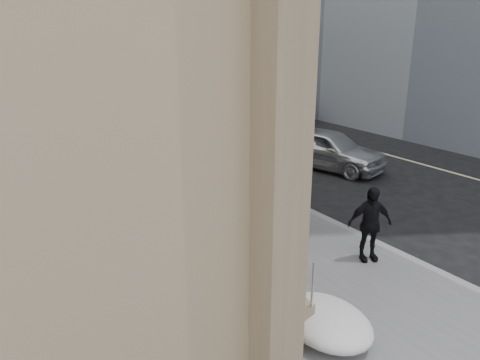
{
  "coord_description": "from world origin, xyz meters",
  "views": [
    {
      "loc": [
        -6.97,
        -7.47,
        5.82
      ],
      "look_at": [
        -0.18,
        2.85,
        1.7
      ],
      "focal_mm": 35.0,
      "sensor_mm": 36.0,
      "label": 1
    }
  ],
  "objects_px": {
    "mounted_horse_left": "(221,195)",
    "pedestrian": "(370,224)",
    "car_silver": "(328,149)",
    "mounted_horse_right": "(258,172)",
    "car_grey": "(278,107)"
  },
  "relations": [
    {
      "from": "mounted_horse_left",
      "to": "pedestrian",
      "type": "height_order",
      "value": "mounted_horse_left"
    },
    {
      "from": "mounted_horse_right",
      "to": "pedestrian",
      "type": "bearing_deg",
      "value": 106.95
    },
    {
      "from": "mounted_horse_left",
      "to": "car_grey",
      "type": "relative_size",
      "value": 0.55
    },
    {
      "from": "car_silver",
      "to": "car_grey",
      "type": "height_order",
      "value": "car_silver"
    },
    {
      "from": "pedestrian",
      "to": "car_silver",
      "type": "bearing_deg",
      "value": 77.14
    },
    {
      "from": "mounted_horse_left",
      "to": "pedestrian",
      "type": "bearing_deg",
      "value": 133.96
    },
    {
      "from": "mounted_horse_left",
      "to": "car_silver",
      "type": "height_order",
      "value": "mounted_horse_left"
    },
    {
      "from": "car_grey",
      "to": "car_silver",
      "type": "bearing_deg",
      "value": 51.15
    },
    {
      "from": "pedestrian",
      "to": "car_grey",
      "type": "relative_size",
      "value": 0.4
    },
    {
      "from": "mounted_horse_right",
      "to": "car_grey",
      "type": "height_order",
      "value": "mounted_horse_right"
    },
    {
      "from": "mounted_horse_left",
      "to": "car_grey",
      "type": "bearing_deg",
      "value": -119.76
    },
    {
      "from": "mounted_horse_left",
      "to": "car_silver",
      "type": "xyz_separation_m",
      "value": [
        7.15,
        3.15,
        -0.33
      ]
    },
    {
      "from": "mounted_horse_left",
      "to": "car_silver",
      "type": "relative_size",
      "value": 0.54
    },
    {
      "from": "car_silver",
      "to": "pedestrian",
      "type": "bearing_deg",
      "value": -142.58
    },
    {
      "from": "mounted_horse_right",
      "to": "car_silver",
      "type": "bearing_deg",
      "value": -142.34
    }
  ]
}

